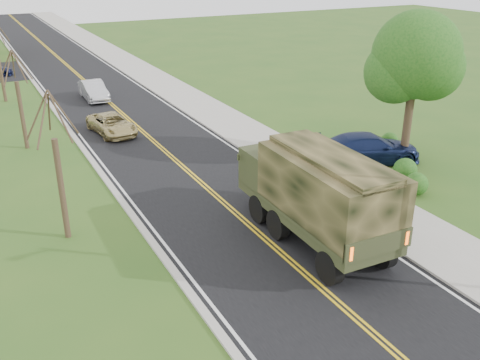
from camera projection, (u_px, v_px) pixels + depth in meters
ground at (364, 326)px, 16.58m from camera, size 160.00×160.00×0.00m
road at (81, 77)px, 49.15m from camera, size 8.00×120.00×0.01m
curb_right at (125, 72)px, 50.89m from camera, size 0.30×120.00×0.12m
sidewalk_right at (142, 71)px, 51.64m from camera, size 3.20×120.00×0.10m
curb_left at (33, 81)px, 47.36m from camera, size 0.30×120.00×0.10m
leafy_tree at (415, 62)px, 27.24m from camera, size 4.83×4.50×8.10m
bare_tree_a at (60, 177)px, 20.70m from camera, size 1.93×2.26×6.08m
bare_tree_b at (21, 107)px, 30.53m from camera, size 1.83×2.14×5.73m
bare_tree_c at (0, 65)px, 40.19m from camera, size 2.04×2.39×6.42m
military_truck at (317, 190)px, 20.51m from camera, size 2.90×7.93×3.93m
suv_champagne at (112, 124)px, 33.77m from camera, size 2.58×4.67×1.24m
sedan_silver at (94, 91)px, 41.47m from camera, size 1.53×4.39×1.45m
pickup_navy at (369, 148)px, 29.05m from camera, size 6.07×3.90×1.64m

